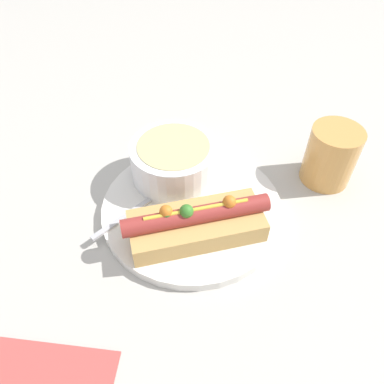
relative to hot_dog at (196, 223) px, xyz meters
The scene contains 7 objects.
ground_plane 0.06m from the hot_dog, 103.50° to the left, with size 4.00×4.00×0.00m, color #BCB7AD.
dinner_plate 0.05m from the hot_dog, 103.50° to the left, with size 0.25×0.25×0.01m.
hot_dog is the anchor object (origin of this frame).
soup_bowl 0.11m from the hot_dog, 113.21° to the left, with size 0.12×0.12×0.06m.
spoon 0.09m from the hot_dog, 137.22° to the left, with size 0.10×0.13×0.01m.
drinking_glass 0.23m from the hot_dog, 37.85° to the left, with size 0.07×0.07×0.09m.
napkin 0.24m from the hot_dog, 123.99° to the right, with size 0.14×0.08×0.01m.
Camera 1 is at (0.04, -0.33, 0.40)m, focal length 35.00 mm.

